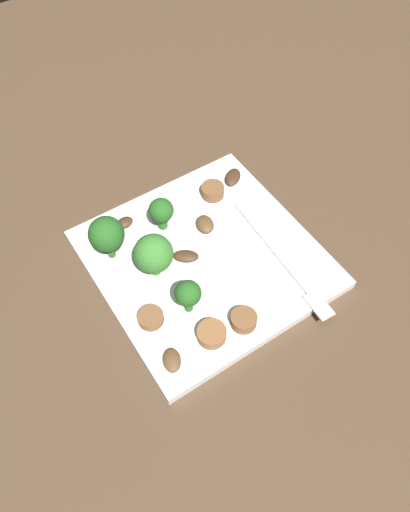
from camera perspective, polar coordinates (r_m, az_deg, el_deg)
The scene contains 16 objects.
ground_plane at distance 0.58m, azimuth 0.00°, elevation -0.71°, with size 1.40×1.40×0.00m, color #4C3826.
plate at distance 0.57m, azimuth 0.00°, elevation -0.36°, with size 0.25×0.25×0.01m, color white.
fork at distance 0.56m, azimuth 9.65°, elevation -1.24°, with size 0.18×0.02×0.00m.
broccoli_floret_0 at distance 0.57m, azimuth -5.17°, elevation 5.24°, with size 0.03×0.03×0.04m.
broccoli_floret_1 at distance 0.54m, azimuth -11.50°, elevation 2.50°, with size 0.04×0.04×0.06m.
broccoli_floret_2 at distance 0.50m, azimuth -2.01°, elevation -4.50°, with size 0.03×0.03×0.05m.
broccoli_floret_3 at distance 0.53m, azimuth -6.08°, elevation 0.24°, with size 0.04×0.04×0.06m.
sausage_slice_0 at distance 0.51m, azimuth 0.77°, elevation -9.14°, with size 0.03×0.03×0.01m, color brown.
sausage_slice_1 at distance 0.52m, azimuth -6.40°, elevation -7.22°, with size 0.03×0.03×0.01m, color brown.
sausage_slice_2 at distance 0.62m, azimuth 0.90°, elevation 7.65°, with size 0.03×0.03×0.01m, color brown.
sausage_slice_3 at distance 0.52m, azimuth 4.57°, elevation -7.50°, with size 0.03×0.03×0.01m, color brown.
mushroom_0 at distance 0.59m, azimuth 0.01°, elevation 3.76°, with size 0.03×0.02×0.01m, color brown.
mushroom_1 at distance 0.60m, azimuth -9.42°, elevation 3.89°, with size 0.02×0.02×0.01m, color #422B19.
mushroom_2 at distance 0.50m, azimuth -3.90°, elevation -12.14°, with size 0.03×0.02×0.01m, color brown.
mushroom_3 at distance 0.64m, azimuth 3.29°, elevation 9.24°, with size 0.03×0.02×0.01m, color #422B19.
mushroom_4 at distance 0.56m, azimuth -2.26°, elevation -0.02°, with size 0.03×0.02×0.01m, color #422B19.
Camera 1 is at (0.27, -0.18, 0.48)m, focal length 34.05 mm.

